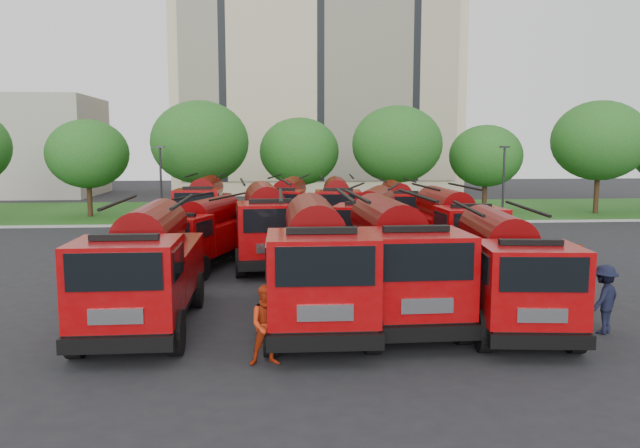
{
  "coord_description": "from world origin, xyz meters",
  "views": [
    {
      "loc": [
        -3.31,
        -22.36,
        5.21
      ],
      "look_at": [
        -1.11,
        4.23,
        1.8
      ],
      "focal_mm": 35.0,
      "sensor_mm": 36.0,
      "label": 1
    }
  ],
  "objects_px": {
    "fire_truck_1": "(315,262)",
    "fire_truck_2": "(394,259)",
    "firefighter_5": "(465,256)",
    "fire_truck_10": "(337,207)",
    "fire_truck_8": "(204,205)",
    "fire_truck_4": "(202,234)",
    "firefighter_0": "(553,331)",
    "firefighter_2": "(576,304)",
    "fire_truck_7": "(451,227)",
    "fire_truck_3": "(504,269)",
    "firefighter_1": "(269,364)",
    "fire_truck_5": "(266,224)",
    "fire_truck_6": "(371,224)",
    "firefighter_3": "(602,333)",
    "fire_truck_9": "(287,206)",
    "fire_truck_0": "(146,267)",
    "fire_truck_11": "(398,208)",
    "firefighter_4": "(320,286)"
  },
  "relations": [
    {
      "from": "fire_truck_1",
      "to": "fire_truck_2",
      "type": "bearing_deg",
      "value": 11.63
    },
    {
      "from": "firefighter_5",
      "to": "fire_truck_1",
      "type": "bearing_deg",
      "value": 87.99
    },
    {
      "from": "fire_truck_10",
      "to": "fire_truck_8",
      "type": "bearing_deg",
      "value": 174.93
    },
    {
      "from": "fire_truck_4",
      "to": "fire_truck_10",
      "type": "distance_m",
      "value": 11.41
    },
    {
      "from": "firefighter_0",
      "to": "firefighter_2",
      "type": "height_order",
      "value": "firefighter_2"
    },
    {
      "from": "fire_truck_7",
      "to": "firefighter_0",
      "type": "height_order",
      "value": "fire_truck_7"
    },
    {
      "from": "fire_truck_3",
      "to": "firefighter_2",
      "type": "distance_m",
      "value": 4.17
    },
    {
      "from": "fire_truck_10",
      "to": "firefighter_1",
      "type": "bearing_deg",
      "value": -95.7
    },
    {
      "from": "fire_truck_4",
      "to": "fire_truck_5",
      "type": "bearing_deg",
      "value": 34.37
    },
    {
      "from": "fire_truck_4",
      "to": "fire_truck_7",
      "type": "distance_m",
      "value": 10.7
    },
    {
      "from": "fire_truck_5",
      "to": "fire_truck_6",
      "type": "distance_m",
      "value": 4.84
    },
    {
      "from": "firefighter_2",
      "to": "firefighter_3",
      "type": "height_order",
      "value": "firefighter_2"
    },
    {
      "from": "firefighter_1",
      "to": "fire_truck_8",
      "type": "bearing_deg",
      "value": 95.29
    },
    {
      "from": "fire_truck_6",
      "to": "fire_truck_3",
      "type": "bearing_deg",
      "value": -61.06
    },
    {
      "from": "fire_truck_2",
      "to": "fire_truck_5",
      "type": "distance_m",
      "value": 9.66
    },
    {
      "from": "fire_truck_1",
      "to": "fire_truck_3",
      "type": "distance_m",
      "value": 5.49
    },
    {
      "from": "fire_truck_9",
      "to": "firefighter_2",
      "type": "xyz_separation_m",
      "value": [
        9.01,
        -16.79,
        -1.63
      ]
    },
    {
      "from": "fire_truck_0",
      "to": "fire_truck_9",
      "type": "xyz_separation_m",
      "value": [
        4.61,
        18.1,
        -0.08
      ]
    },
    {
      "from": "fire_truck_3",
      "to": "fire_truck_9",
      "type": "bearing_deg",
      "value": 113.27
    },
    {
      "from": "fire_truck_11",
      "to": "firefighter_0",
      "type": "distance_m",
      "value": 19.52
    },
    {
      "from": "fire_truck_7",
      "to": "firefighter_3",
      "type": "height_order",
      "value": "fire_truck_7"
    },
    {
      "from": "fire_truck_9",
      "to": "firefighter_3",
      "type": "xyz_separation_m",
      "value": [
        8.16,
        -19.94,
        -1.63
      ]
    },
    {
      "from": "firefighter_1",
      "to": "firefighter_5",
      "type": "relative_size",
      "value": 1.03
    },
    {
      "from": "fire_truck_9",
      "to": "firefighter_4",
      "type": "distance_m",
      "value": 13.7
    },
    {
      "from": "firefighter_1",
      "to": "fire_truck_1",
      "type": "bearing_deg",
      "value": 64.17
    },
    {
      "from": "fire_truck_10",
      "to": "firefighter_0",
      "type": "xyz_separation_m",
      "value": [
        4.02,
        -19.17,
        -1.64
      ]
    },
    {
      "from": "fire_truck_2",
      "to": "fire_truck_4",
      "type": "distance_m",
      "value": 10.43
    },
    {
      "from": "fire_truck_5",
      "to": "firefighter_5",
      "type": "xyz_separation_m",
      "value": [
        9.34,
        1.18,
        -1.74
      ]
    },
    {
      "from": "fire_truck_4",
      "to": "firefighter_3",
      "type": "relative_size",
      "value": 3.49
    },
    {
      "from": "fire_truck_4",
      "to": "fire_truck_9",
      "type": "height_order",
      "value": "fire_truck_9"
    },
    {
      "from": "fire_truck_1",
      "to": "fire_truck_3",
      "type": "bearing_deg",
      "value": -5.05
    },
    {
      "from": "firefighter_5",
      "to": "firefighter_0",
      "type": "bearing_deg",
      "value": 118.78
    },
    {
      "from": "fire_truck_0",
      "to": "firefighter_3",
      "type": "relative_size",
      "value": 3.88
    },
    {
      "from": "fire_truck_1",
      "to": "fire_truck_10",
      "type": "relative_size",
      "value": 1.08
    },
    {
      "from": "fire_truck_1",
      "to": "fire_truck_11",
      "type": "distance_m",
      "value": 19.1
    },
    {
      "from": "fire_truck_3",
      "to": "fire_truck_5",
      "type": "relative_size",
      "value": 0.94
    },
    {
      "from": "fire_truck_5",
      "to": "fire_truck_11",
      "type": "xyz_separation_m",
      "value": [
        7.68,
        8.75,
        -0.22
      ]
    },
    {
      "from": "firefighter_2",
      "to": "firefighter_4",
      "type": "bearing_deg",
      "value": 62.24
    },
    {
      "from": "fire_truck_7",
      "to": "fire_truck_10",
      "type": "distance_m",
      "value": 10.21
    },
    {
      "from": "fire_truck_5",
      "to": "fire_truck_7",
      "type": "height_order",
      "value": "fire_truck_5"
    },
    {
      "from": "fire_truck_1",
      "to": "fire_truck_8",
      "type": "xyz_separation_m",
      "value": [
        -5.11,
        19.11,
        -0.15
      ]
    },
    {
      "from": "fire_truck_7",
      "to": "fire_truck_8",
      "type": "relative_size",
      "value": 0.98
    },
    {
      "from": "fire_truck_8",
      "to": "fire_truck_10",
      "type": "xyz_separation_m",
      "value": [
        7.69,
        -1.34,
        -0.02
      ]
    },
    {
      "from": "firefighter_0",
      "to": "firefighter_3",
      "type": "relative_size",
      "value": 0.96
    },
    {
      "from": "fire_truck_10",
      "to": "fire_truck_11",
      "type": "xyz_separation_m",
      "value": [
        3.64,
        0.29,
        -0.12
      ]
    },
    {
      "from": "fire_truck_0",
      "to": "firefighter_1",
      "type": "bearing_deg",
      "value": -45.66
    },
    {
      "from": "fire_truck_2",
      "to": "fire_truck_0",
      "type": "bearing_deg",
      "value": -178.45
    },
    {
      "from": "fire_truck_0",
      "to": "fire_truck_8",
      "type": "relative_size",
      "value": 1.02
    },
    {
      "from": "fire_truck_3",
      "to": "firefighter_1",
      "type": "bearing_deg",
      "value": -150.8
    },
    {
      "from": "fire_truck_4",
      "to": "fire_truck_6",
      "type": "distance_m",
      "value": 7.62
    }
  ]
}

